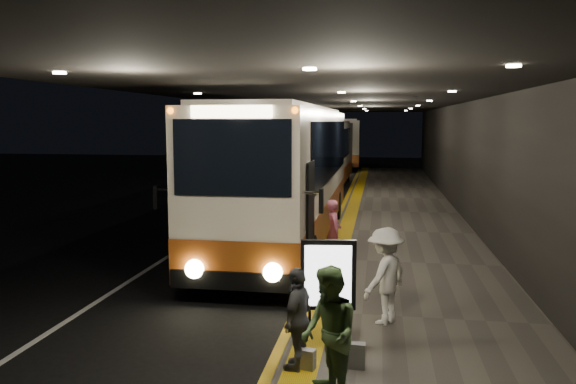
% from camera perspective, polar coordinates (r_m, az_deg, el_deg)
% --- Properties ---
extents(ground, '(90.00, 90.00, 0.00)m').
position_cam_1_polar(ground, '(14.36, -6.89, -7.82)').
color(ground, black).
extents(lane_line_white, '(0.12, 50.00, 0.01)m').
position_cam_1_polar(lane_line_white, '(19.54, -7.88, -3.79)').
color(lane_line_white, silver).
rests_on(lane_line_white, ground).
extents(kerb_stripe_yellow, '(0.18, 50.00, 0.01)m').
position_cam_1_polar(kerb_stripe_yellow, '(18.75, 4.36, -4.21)').
color(kerb_stripe_yellow, gold).
rests_on(kerb_stripe_yellow, ground).
extents(sidewalk, '(4.50, 50.00, 0.15)m').
position_cam_1_polar(sidewalk, '(18.68, 11.73, -4.16)').
color(sidewalk, '#514C44').
rests_on(sidewalk, ground).
extents(tactile_strip, '(0.50, 50.00, 0.01)m').
position_cam_1_polar(tactile_strip, '(18.68, 5.90, -3.80)').
color(tactile_strip, gold).
rests_on(tactile_strip, sidewalk).
extents(terminal_wall, '(0.10, 50.00, 6.00)m').
position_cam_1_polar(terminal_wall, '(18.58, 18.94, 4.63)').
color(terminal_wall, black).
rests_on(terminal_wall, ground).
extents(support_columns, '(0.80, 24.80, 4.40)m').
position_cam_1_polar(support_columns, '(18.20, -8.03, 2.38)').
color(support_columns, black).
rests_on(support_columns, ground).
extents(canopy, '(9.00, 50.00, 0.40)m').
position_cam_1_polar(canopy, '(18.38, 4.97, 9.96)').
color(canopy, black).
rests_on(canopy, support_columns).
extents(coach_main, '(2.70, 12.93, 4.02)m').
position_cam_1_polar(coach_main, '(17.11, -0.16, 1.23)').
color(coach_main, beige).
rests_on(coach_main, ground).
extents(coach_second, '(2.53, 11.46, 3.59)m').
position_cam_1_polar(coach_second, '(31.33, 3.73, 3.57)').
color(coach_second, beige).
rests_on(coach_second, ground).
extents(coach_third, '(3.22, 12.10, 3.76)m').
position_cam_1_polar(coach_third, '(46.55, 5.53, 4.84)').
color(coach_third, beige).
rests_on(coach_third, ground).
extents(passenger_boarding, '(0.51, 0.66, 1.61)m').
position_cam_1_polar(passenger_boarding, '(14.22, 4.66, -4.00)').
color(passenger_boarding, '#C25A77').
rests_on(passenger_boarding, sidewalk).
extents(passenger_waiting_green, '(0.83, 0.98, 1.73)m').
position_cam_1_polar(passenger_waiting_green, '(7.40, 4.20, -14.17)').
color(passenger_waiting_green, '#5B8047').
rests_on(passenger_waiting_green, sidewalk).
extents(passenger_waiting_white, '(1.04, 1.21, 1.72)m').
position_cam_1_polar(passenger_waiting_white, '(10.14, 9.84, -8.37)').
color(passenger_waiting_white, white).
rests_on(passenger_waiting_white, sidewalk).
extents(passenger_waiting_grey, '(0.62, 0.95, 1.50)m').
position_cam_1_polar(passenger_waiting_grey, '(8.25, 1.00, -12.73)').
color(passenger_waiting_grey, '#47484C').
rests_on(passenger_waiting_grey, sidewalk).
extents(bag_polka, '(0.31, 0.14, 0.38)m').
position_cam_1_polar(bag_polka, '(8.52, 6.76, -16.18)').
color(bag_polka, black).
rests_on(bag_polka, sidewalk).
extents(bag_plain, '(0.27, 0.20, 0.31)m').
position_cam_1_polar(bag_plain, '(8.44, 1.92, -16.63)').
color(bag_plain, '#B4ACA9').
rests_on(bag_plain, sidewalk).
extents(info_sign, '(0.84, 0.23, 1.78)m').
position_cam_1_polar(info_sign, '(8.67, 4.11, -8.63)').
color(info_sign, black).
rests_on(info_sign, sidewalk).
extents(stanchion_post, '(0.05, 0.05, 1.16)m').
position_cam_1_polar(stanchion_post, '(10.00, 2.23, -10.13)').
color(stanchion_post, black).
rests_on(stanchion_post, sidewalk).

